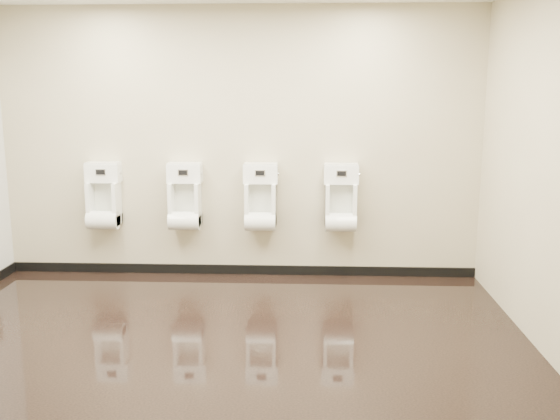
{
  "coord_description": "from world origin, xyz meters",
  "views": [
    {
      "loc": [
        0.72,
        -4.71,
        1.99
      ],
      "look_at": [
        0.48,
        0.55,
        0.95
      ],
      "focal_mm": 40.0,
      "sensor_mm": 36.0,
      "label": 1
    }
  ],
  "objects_px": {
    "urinal_1": "(185,201)",
    "urinal_2": "(261,202)",
    "urinal_0": "(104,201)",
    "urinal_3": "(341,203)"
  },
  "relations": [
    {
      "from": "urinal_1",
      "to": "urinal_2",
      "type": "xyz_separation_m",
      "value": [
        0.79,
        0.0,
        0.0
      ]
    },
    {
      "from": "urinal_2",
      "to": "urinal_3",
      "type": "distance_m",
      "value": 0.83
    },
    {
      "from": "urinal_1",
      "to": "urinal_2",
      "type": "height_order",
      "value": "same"
    },
    {
      "from": "urinal_0",
      "to": "urinal_2",
      "type": "bearing_deg",
      "value": 0.0
    },
    {
      "from": "urinal_1",
      "to": "urinal_3",
      "type": "bearing_deg",
      "value": 0.0
    },
    {
      "from": "urinal_3",
      "to": "urinal_2",
      "type": "bearing_deg",
      "value": 180.0
    },
    {
      "from": "urinal_0",
      "to": "urinal_1",
      "type": "relative_size",
      "value": 1.0
    },
    {
      "from": "urinal_0",
      "to": "urinal_1",
      "type": "height_order",
      "value": "same"
    },
    {
      "from": "urinal_2",
      "to": "urinal_3",
      "type": "xyz_separation_m",
      "value": [
        0.83,
        0.0,
        0.0
      ]
    },
    {
      "from": "urinal_2",
      "to": "urinal_1",
      "type": "bearing_deg",
      "value": 180.0
    }
  ]
}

